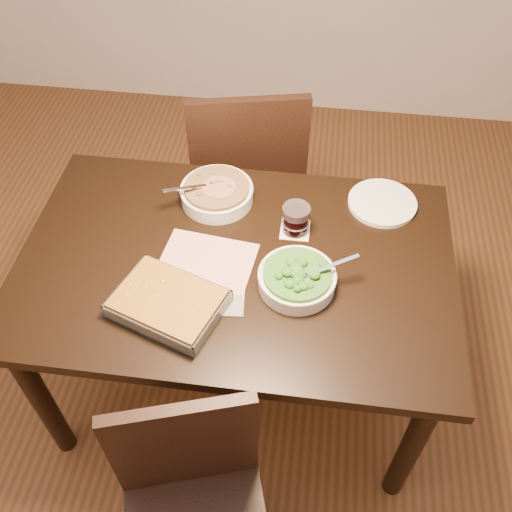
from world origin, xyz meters
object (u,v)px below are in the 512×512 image
table (236,279)px  broccoli_bowl (297,278)px  baking_dish (168,303)px  stew_bowl (217,193)px  dinner_plate (382,203)px  chair_far (247,170)px  chair_near (193,504)px  wine_tumbler (296,219)px

table → broccoli_bowl: (0.20, -0.07, 0.13)m
baking_dish → stew_bowl: bearing=102.5°
table → dinner_plate: bearing=34.5°
dinner_plate → chair_far: 0.67m
dinner_plate → chair_near: 1.15m
stew_bowl → wine_tumbler: wine_tumbler is taller
stew_bowl → broccoli_bowl: bearing=-48.1°
chair_near → broccoli_bowl: bearing=52.2°
broccoli_bowl → dinner_plate: broccoli_bowl is taller
chair_near → stew_bowl: bearing=77.9°
wine_tumbler → dinner_plate: bearing=29.3°
broccoli_bowl → dinner_plate: (0.27, 0.40, -0.02)m
dinner_plate → chair_near: chair_near is taller
broccoli_bowl → baking_dish: 0.39m
broccoli_bowl → chair_near: 0.71m
stew_bowl → wine_tumbler: bearing=-21.5°
wine_tumbler → chair_far: size_ratio=0.10×
table → stew_bowl: (-0.11, 0.27, 0.13)m
wine_tumbler → chair_near: size_ratio=0.12×
table → stew_bowl: stew_bowl is taller
stew_bowl → baking_dish: size_ratio=0.69×
stew_bowl → broccoli_bowl: 0.46m
table → chair_near: (-0.02, -0.67, -0.18)m
broccoli_bowl → chair_far: chair_far is taller
dinner_plate → baking_dish: bearing=-139.9°
wine_tumbler → chair_near: bearing=-103.4°
table → baking_dish: (-0.17, -0.21, 0.12)m
stew_bowl → dinner_plate: (0.58, 0.05, -0.03)m
baking_dish → dinner_plate: 0.83m
broccoli_bowl → chair_near: bearing=-110.4°
broccoli_bowl → chair_far: bearing=109.4°
baking_dish → wine_tumbler: size_ratio=3.68×
dinner_plate → chair_far: chair_far is taller
wine_tumbler → dinner_plate: (0.29, 0.16, -0.05)m
stew_bowl → chair_near: chair_near is taller
broccoli_bowl → chair_near: chair_near is taller
dinner_plate → chair_far: size_ratio=0.24×
wine_tumbler → table: bearing=-138.3°
table → stew_bowl: bearing=111.4°
baking_dish → wine_tumbler: (0.34, 0.37, 0.03)m
table → dinner_plate: 0.58m
stew_bowl → table: bearing=-68.6°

